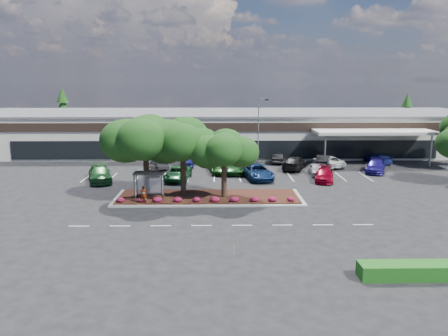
{
  "coord_description": "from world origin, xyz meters",
  "views": [
    {
      "loc": [
        -1.15,
        -36.78,
        11.22
      ],
      "look_at": [
        -0.47,
        6.01,
        2.6
      ],
      "focal_mm": 35.0,
      "sensor_mm": 36.0,
      "label": 1
    }
  ],
  "objects_px": {
    "light_pole": "(259,139)",
    "survey_stake": "(234,245)",
    "car_0": "(100,174)",
    "car_1": "(152,169)"
  },
  "relations": [
    {
      "from": "survey_stake",
      "to": "car_0",
      "type": "height_order",
      "value": "car_0"
    },
    {
      "from": "survey_stake",
      "to": "car_1",
      "type": "xyz_separation_m",
      "value": [
        -9.03,
        24.88,
        0.03
      ]
    },
    {
      "from": "car_0",
      "to": "car_1",
      "type": "relative_size",
      "value": 1.42
    },
    {
      "from": "survey_stake",
      "to": "car_1",
      "type": "height_order",
      "value": "car_1"
    },
    {
      "from": "light_pole",
      "to": "car_0",
      "type": "xyz_separation_m",
      "value": [
        -18.53,
        -5.82,
        -3.16
      ]
    },
    {
      "from": "light_pole",
      "to": "car_1",
      "type": "distance_m",
      "value": 13.8
    },
    {
      "from": "light_pole",
      "to": "car_1",
      "type": "xyz_separation_m",
      "value": [
        -13.19,
        -2.37,
        -3.3
      ]
    },
    {
      "from": "light_pole",
      "to": "car_0",
      "type": "bearing_deg",
      "value": -162.56
    },
    {
      "from": "light_pole",
      "to": "car_0",
      "type": "relative_size",
      "value": 1.55
    },
    {
      "from": "light_pole",
      "to": "survey_stake",
      "type": "distance_m",
      "value": 27.76
    }
  ]
}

